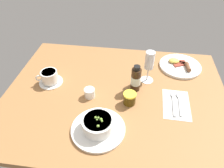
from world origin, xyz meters
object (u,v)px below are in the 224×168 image
coffee_cup (50,77)px  creamer_jug (90,93)px  porridge_bowl (98,125)px  breakfast_plate (180,65)px  cutlery_setting (176,103)px  jam_jar (130,98)px  sauce_bottle_brown (136,79)px  wine_glass (149,62)px

coffee_cup → creamer_jug: coffee_cup is taller
porridge_bowl → breakfast_plate: (38.43, 49.83, -2.09)cm
cutlery_setting → jam_jar: bearing=-173.8°
porridge_bowl → breakfast_plate: size_ratio=0.96×
cutlery_setting → breakfast_plate: size_ratio=0.83×
coffee_cup → breakfast_plate: bearing=18.7°
cutlery_setting → creamer_jug: bearing=-179.1°
coffee_cup → sauce_bottle_brown: bearing=1.2°
wine_glass → jam_jar: size_ratio=2.89×
breakfast_plate → coffee_cup: bearing=-161.3°
coffee_cup → creamer_jug: bearing=-18.2°
cutlery_setting → porridge_bowl: bearing=-149.8°
jam_jar → cutlery_setting: bearing=6.2°
creamer_jug → wine_glass: bearing=30.8°
coffee_cup → jam_jar: 43.15cm
coffee_cup → jam_jar: size_ratio=2.09×
cutlery_setting → breakfast_plate: 30.55cm
cutlery_setting → sauce_bottle_brown: 22.28cm
creamer_jug → breakfast_plate: creamer_jug is taller
porridge_bowl → cutlery_setting: (33.76, 19.65, -2.77)cm
creamer_jug → breakfast_plate: 55.51cm
breakfast_plate → sauce_bottle_brown: bearing=-137.7°
creamer_jug → porridge_bowl: bearing=-68.0°
sauce_bottle_brown → cutlery_setting: bearing=-21.3°
creamer_jug → jam_jar: bearing=-5.0°
cutlery_setting → sauce_bottle_brown: (-19.95, 7.76, 6.20)cm
porridge_bowl → creamer_jug: size_ratio=3.68×
porridge_bowl → wine_glass: bearing=60.8°
coffee_cup → creamer_jug: 24.02cm
coffee_cup → creamer_jug: size_ratio=2.06×
jam_jar → breakfast_plate: (26.76, 32.57, -2.13)cm
coffee_cup → sauce_bottle_brown: size_ratio=0.88×
breakfast_plate → creamer_jug: bearing=-146.2°
porridge_bowl → creamer_jug: (-7.67, 18.96, -0.61)cm
cutlery_setting → wine_glass: (-14.01, 15.64, 11.36)cm
sauce_bottle_brown → breakfast_plate: (24.61, 22.43, -5.51)cm
coffee_cup → breakfast_plate: size_ratio=0.54×
breakfast_plate → wine_glass: bearing=-142.1°
jam_jar → creamer_jug: bearing=175.0°
coffee_cup → breakfast_plate: coffee_cup is taller
porridge_bowl → sauce_bottle_brown: sauce_bottle_brown is taller
creamer_jug → wine_glass: wine_glass is taller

